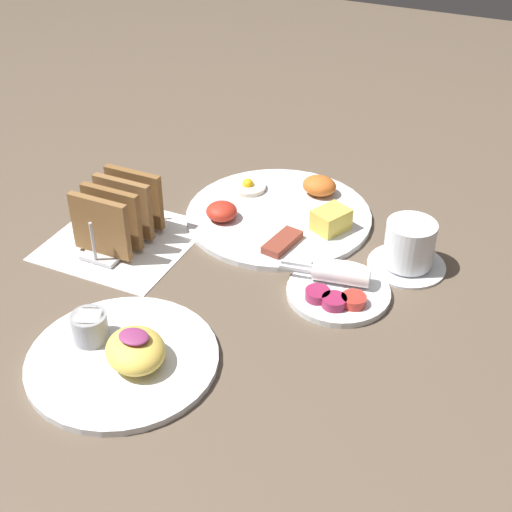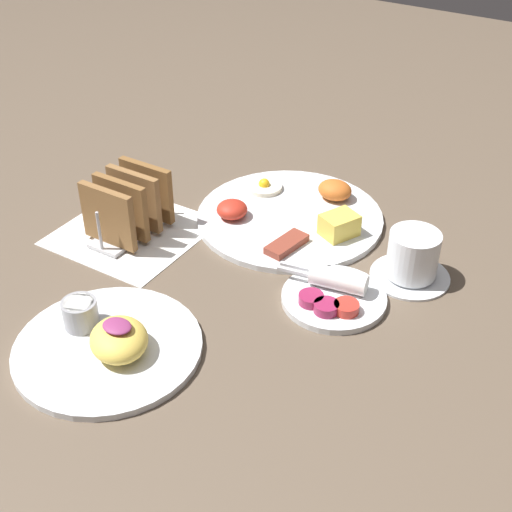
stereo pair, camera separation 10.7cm
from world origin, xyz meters
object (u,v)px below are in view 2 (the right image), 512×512
(plate_breakfast, at_px, (292,215))
(plate_condiments, at_px, (334,295))
(plate_foreground, at_px, (108,342))
(coffee_cup, at_px, (413,258))
(toast_rack, at_px, (128,206))

(plate_breakfast, bearing_deg, plate_condiments, -45.17)
(plate_breakfast, height_order, plate_foreground, plate_foreground)
(plate_breakfast, xyz_separation_m, plate_condiments, (0.16, -0.16, 0.00))
(plate_breakfast, xyz_separation_m, plate_foreground, (-0.05, -0.41, 0.01))
(plate_foreground, relative_size, coffee_cup, 2.08)
(plate_foreground, distance_m, toast_rack, 0.29)
(plate_foreground, relative_size, toast_rack, 1.69)
(coffee_cup, bearing_deg, toast_rack, -163.81)
(toast_rack, bearing_deg, coffee_cup, 16.19)
(plate_breakfast, height_order, plate_condiments, plate_breakfast)
(toast_rack, bearing_deg, plate_condiments, 2.35)
(plate_breakfast, bearing_deg, plate_foreground, -96.41)
(plate_condiments, bearing_deg, coffee_cup, 57.19)
(toast_rack, height_order, coffee_cup, toast_rack)
(plate_breakfast, height_order, toast_rack, toast_rack)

